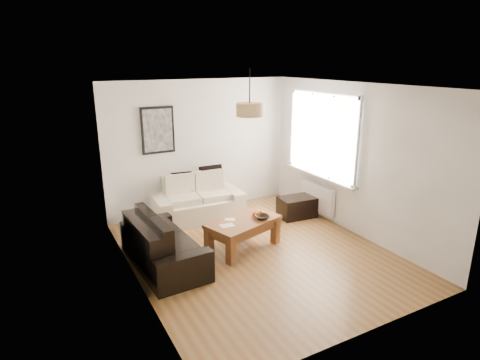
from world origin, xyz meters
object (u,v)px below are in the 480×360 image
sofa_leather (163,242)px  coffee_table (243,234)px  loveseat_cream (197,198)px  ottoman (297,207)px

sofa_leather → coffee_table: sofa_leather is taller
loveseat_cream → coffee_table: loveseat_cream is taller
coffee_table → ottoman: (1.57, 0.68, -0.04)m
loveseat_cream → coffee_table: size_ratio=1.39×
ottoman → sofa_leather: bearing=-168.0°
sofa_leather → coffee_table: 1.31m
sofa_leather → ottoman: bearing=-81.1°
loveseat_cream → sofa_leather: bearing=-124.5°
loveseat_cream → ottoman: 1.94m
loveseat_cream → sofa_leather: size_ratio=0.98×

